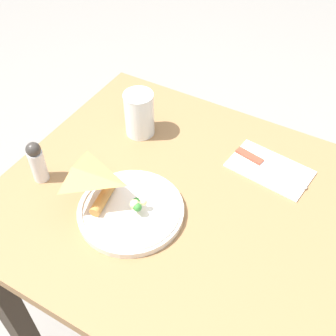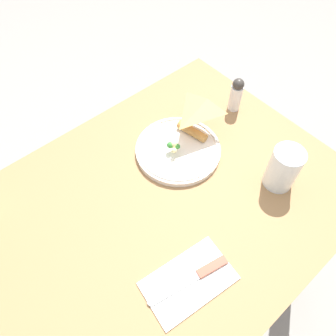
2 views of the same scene
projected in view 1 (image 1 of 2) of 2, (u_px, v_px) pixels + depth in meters
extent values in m
cube|color=olive|center=(209.00, 214.00, 0.94)|extent=(0.95, 0.71, 0.03)
cube|color=#382D23|center=(11.00, 310.00, 1.16)|extent=(0.06, 0.06, 0.69)
cube|color=#382D23|center=(133.00, 171.00, 1.54)|extent=(0.06, 0.06, 0.69)
cylinder|color=silver|center=(131.00, 211.00, 0.92)|extent=(0.23, 0.23, 0.02)
torus|color=silver|center=(131.00, 208.00, 0.91)|extent=(0.22, 0.22, 0.01)
pyramid|color=tan|center=(130.00, 206.00, 0.91)|extent=(0.14, 0.12, 0.02)
cylinder|color=#C68942|center=(103.00, 198.00, 0.92)|extent=(0.04, 0.09, 0.02)
sphere|color=#388433|center=(137.00, 201.00, 0.90)|extent=(0.01, 0.01, 0.01)
sphere|color=#388433|center=(137.00, 207.00, 0.88)|extent=(0.02, 0.02, 0.02)
sphere|color=#EFDB93|center=(135.00, 204.00, 0.89)|extent=(0.02, 0.02, 0.02)
sphere|color=#EFDB93|center=(144.00, 202.00, 0.89)|extent=(0.01, 0.01, 0.01)
cylinder|color=white|center=(139.00, 114.00, 1.07)|extent=(0.08, 0.08, 0.12)
cylinder|color=white|center=(140.00, 120.00, 1.09)|extent=(0.07, 0.07, 0.08)
torus|color=white|center=(138.00, 95.00, 1.03)|extent=(0.08, 0.08, 0.00)
cube|color=white|center=(270.00, 169.00, 1.02)|extent=(0.21, 0.14, 0.00)
cube|color=#99422D|center=(250.00, 156.00, 1.04)|extent=(0.07, 0.03, 0.01)
cube|color=silver|center=(283.00, 175.00, 1.00)|extent=(0.12, 0.04, 0.00)
ellipsoid|color=silver|center=(303.00, 186.00, 0.97)|extent=(0.02, 0.02, 0.00)
cylinder|color=silver|center=(38.00, 166.00, 0.97)|extent=(0.04, 0.04, 0.08)
sphere|color=#38332D|center=(33.00, 149.00, 0.93)|extent=(0.03, 0.03, 0.03)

